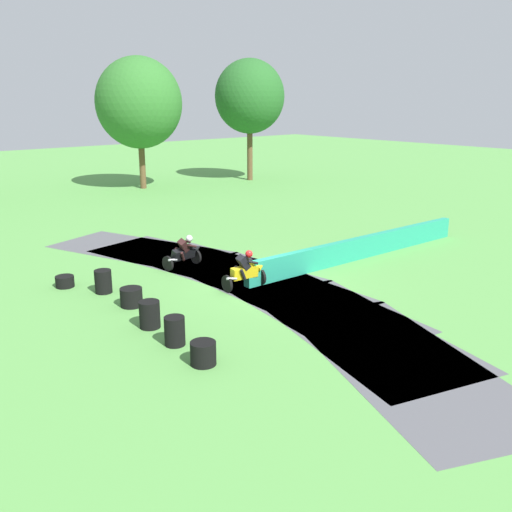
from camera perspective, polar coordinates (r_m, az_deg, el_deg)
The scene contains 13 objects.
ground_plane at distance 20.40m, azimuth 0.92°, elevation -2.73°, with size 120.00×120.00×0.00m, color #569947.
track_asphalt at distance 20.04m, azimuth -0.38°, elevation -3.06°, with size 6.82×22.81×0.01m.
safety_barrier at distance 23.82m, azimuth 10.62°, elevation 0.85°, with size 0.30×12.15×0.90m, color #239375.
motorcycle_lead_yellow at distance 19.63m, azimuth -0.97°, elevation -1.44°, with size 1.70×0.81×1.42m.
motorcycle_chase_black at distance 22.26m, azimuth -7.16°, elevation 0.42°, with size 1.68×0.93×1.42m.
tire_stack_near at distance 14.36m, azimuth -5.35°, elevation -9.75°, with size 0.65×0.65×0.60m.
tire_stack_mid_a at distance 15.47m, azimuth -8.21°, elevation -7.50°, with size 0.56×0.56×0.80m.
tire_stack_mid_b at distance 16.71m, azimuth -10.68°, elevation -5.82°, with size 0.60×0.60×0.80m.
tire_stack_far at distance 18.52m, azimuth -12.47°, elevation -4.08°, with size 0.71×0.71×0.60m.
tire_stack_extra_a at distance 19.97m, azimuth -15.16°, elevation -2.50°, with size 0.58×0.58×0.80m.
tire_stack_extra_b at distance 21.03m, azimuth -18.74°, elevation -2.45°, with size 0.64×0.64×0.40m.
tree_far_left at distance 45.66m, azimuth -0.64°, elevation 15.79°, with size 5.42×5.42×9.37m.
tree_mid_rise at distance 42.12m, azimuth -11.73°, elevation 14.89°, with size 6.07×6.07×9.26m.
Camera 1 is at (-12.79, -14.52, 6.47)m, focal length 39.63 mm.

